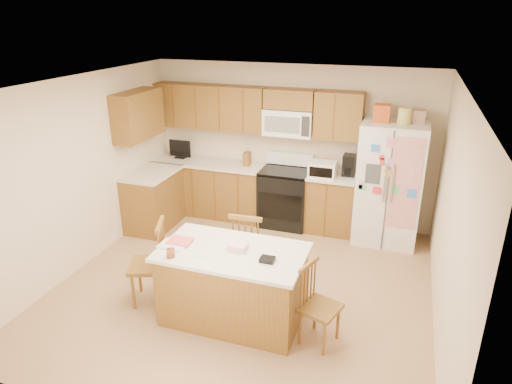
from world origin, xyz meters
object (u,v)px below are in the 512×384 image
(windsor_chair_back, at_px, (249,250))
(refrigerator, at_px, (389,182))
(island, at_px, (233,284))
(windsor_chair_left, at_px, (150,264))
(stove, at_px, (285,196))
(windsor_chair_right, at_px, (318,307))

(windsor_chair_back, bearing_deg, refrigerator, 49.38)
(refrigerator, height_order, island, refrigerator)
(refrigerator, relative_size, windsor_chair_left, 2.01)
(windsor_chair_back, bearing_deg, stove, 91.12)
(refrigerator, xyz_separation_m, island, (-1.47, -2.51, -0.49))
(island, xyz_separation_m, windsor_chair_right, (0.97, -0.08, -0.01))
(refrigerator, relative_size, windsor_chair_right, 2.29)
(refrigerator, bearing_deg, island, -120.29)
(island, relative_size, windsor_chair_left, 1.56)
(island, bearing_deg, refrigerator, 59.71)
(refrigerator, distance_m, windsor_chair_right, 2.69)
(stove, bearing_deg, windsor_chair_back, -88.88)
(stove, distance_m, windsor_chair_right, 2.87)
(stove, relative_size, refrigerator, 0.55)
(stove, xyz_separation_m, windsor_chair_right, (1.07, -2.66, -0.05))
(windsor_chair_right, bearing_deg, windsor_chair_left, 177.19)
(stove, relative_size, windsor_chair_left, 1.11)
(stove, relative_size, windsor_chair_right, 1.27)
(windsor_chair_left, bearing_deg, stove, 69.93)
(stove, xyz_separation_m, windsor_chair_left, (-0.94, -2.56, 0.01))
(island, distance_m, windsor_chair_right, 0.97)
(stove, bearing_deg, windsor_chair_left, -110.07)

